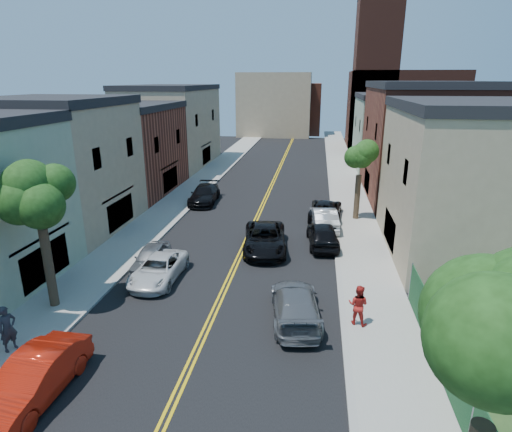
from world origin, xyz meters
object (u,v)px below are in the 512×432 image
at_px(black_suv_lane, 265,239).
at_px(pedestrian_left, 8,329).
at_px(dark_car_right_far, 326,209).
at_px(black_car_right, 323,234).
at_px(silver_car_right, 324,218).
at_px(black_car_left, 204,194).
at_px(grey_car_right, 295,304).
at_px(white_pickup, 159,269).
at_px(red_sedan, 34,379).
at_px(grey_car_left, 151,257).
at_px(pedestrian_right, 358,305).

bearing_deg(black_suv_lane, pedestrian_left, -132.55).
relative_size(dark_car_right_far, black_suv_lane, 0.91).
bearing_deg(dark_car_right_far, black_car_right, 91.80).
distance_m(black_car_right, silver_car_right, 3.59).
bearing_deg(pedestrian_left, black_car_left, 18.26).
bearing_deg(grey_car_right, black_car_right, -105.66).
bearing_deg(white_pickup, red_sedan, -95.03).
height_order(black_car_left, dark_car_right_far, black_car_left).
distance_m(black_car_right, pedestrian_left, 18.70).
relative_size(grey_car_right, dark_car_right_far, 1.00).
height_order(white_pickup, silver_car_right, silver_car_right).
distance_m(white_pickup, grey_car_left, 1.76).
distance_m(pedestrian_left, pedestrian_right, 14.77).
xyz_separation_m(grey_car_left, black_suv_lane, (6.33, 3.75, 0.12)).
xyz_separation_m(red_sedan, grey_car_right, (8.73, 6.49, -0.03)).
relative_size(black_car_right, dark_car_right_far, 0.90).
distance_m(dark_car_right_far, pedestrian_left, 23.74).
distance_m(grey_car_left, pedestrian_right, 12.48).
height_order(grey_car_right, black_car_right, black_car_right).
bearing_deg(dark_car_right_far, grey_car_right, 88.44).
height_order(grey_car_right, dark_car_right_far, grey_car_right).
xyz_separation_m(red_sedan, silver_car_right, (10.14, 19.54, 0.01)).
height_order(dark_car_right_far, pedestrian_right, pedestrian_right).
distance_m(red_sedan, white_pickup, 9.51).
bearing_deg(grey_car_right, silver_car_right, -103.86).
xyz_separation_m(black_car_left, black_car_right, (10.59, -9.05, 0.03)).
xyz_separation_m(red_sedan, pedestrian_left, (-2.67, 2.26, 0.33)).
bearing_deg(pedestrian_right, silver_car_right, -64.10).
relative_size(grey_car_left, dark_car_right_far, 0.76).
bearing_deg(white_pickup, silver_car_right, 48.47).
bearing_deg(pedestrian_left, black_suv_lane, -12.24).
bearing_deg(black_suv_lane, black_car_left, 116.67).
relative_size(silver_car_right, pedestrian_right, 2.60).
xyz_separation_m(grey_car_right, silver_car_right, (1.41, 13.05, 0.04)).
bearing_deg(black_car_left, black_suv_lane, -59.61).
height_order(white_pickup, black_car_left, black_car_left).
height_order(dark_car_right_far, black_suv_lane, black_suv_lane).
height_order(red_sedan, dark_car_right_far, red_sedan).
distance_m(white_pickup, grey_car_right, 8.32).
relative_size(grey_car_right, pedestrian_right, 2.81).
distance_m(grey_car_left, black_suv_lane, 7.36).
relative_size(white_pickup, dark_car_right_far, 0.91).
xyz_separation_m(red_sedan, black_suv_lane, (6.29, 14.65, 0.00)).
height_order(black_car_left, pedestrian_left, pedestrian_left).
xyz_separation_m(white_pickup, black_car_right, (9.09, 6.49, 0.15)).
distance_m(grey_car_right, dark_car_right_far, 15.72).
height_order(red_sedan, black_suv_lane, black_suv_lane).
bearing_deg(black_suv_lane, dark_car_right_far, 55.00).
bearing_deg(dark_car_right_far, black_car_left, -10.60).
relative_size(pedestrian_left, pedestrian_right, 1.04).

